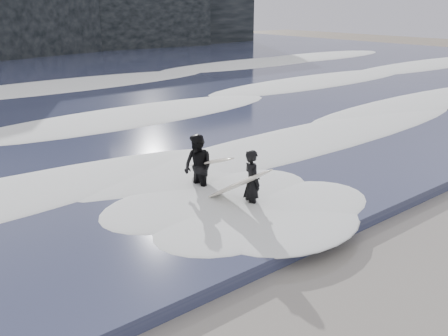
% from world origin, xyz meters
% --- Properties ---
extents(foam_near, '(60.00, 3.20, 0.20)m').
position_xyz_m(foam_near, '(0.00, 9.00, 0.40)').
color(foam_near, white).
rests_on(foam_near, sea).
extents(foam_mid, '(60.00, 4.00, 0.24)m').
position_xyz_m(foam_mid, '(0.00, 16.00, 0.42)').
color(foam_mid, white).
rests_on(foam_mid, sea).
extents(surfer_left, '(1.10, 2.08, 1.60)m').
position_xyz_m(surfer_left, '(1.15, 5.28, 0.81)').
color(surfer_left, black).
rests_on(surfer_left, ground).
extents(surfer_right, '(1.18, 2.14, 1.70)m').
position_xyz_m(surfer_right, '(0.94, 6.86, 0.86)').
color(surfer_right, black).
rests_on(surfer_right, ground).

